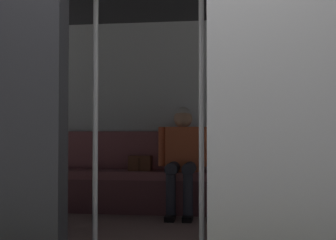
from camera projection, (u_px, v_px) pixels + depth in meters
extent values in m
cube|color=silver|center=(285.00, 95.00, 2.45)|extent=(0.85, 0.12, 2.24)
cube|color=black|center=(285.00, 46.00, 2.45)|extent=(0.47, 0.02, 0.55)
cube|color=gray|center=(166.00, 235.00, 3.93)|extent=(6.08, 2.78, 0.01)
cube|color=silver|center=(182.00, 115.00, 5.33)|extent=(6.08, 0.10, 2.24)
cube|color=#935156|center=(182.00, 150.00, 5.26)|extent=(3.52, 0.06, 0.45)
cube|color=#935156|center=(180.00, 175.00, 5.04)|extent=(2.91, 0.44, 0.09)
cube|color=brown|center=(178.00, 199.00, 4.83)|extent=(2.91, 0.04, 0.38)
cube|color=#CC5933|center=(183.00, 149.00, 5.02)|extent=(0.38, 0.22, 0.50)
sphere|color=tan|center=(183.00, 119.00, 5.03)|extent=(0.21, 0.21, 0.21)
sphere|color=#B2ADA8|center=(183.00, 115.00, 5.04)|extent=(0.19, 0.19, 0.19)
cylinder|color=#CC5933|center=(204.00, 147.00, 4.96)|extent=(0.08, 0.08, 0.44)
cylinder|color=#CC5933|center=(162.00, 146.00, 5.02)|extent=(0.08, 0.08, 0.44)
cylinder|color=#2D2D38|center=(190.00, 168.00, 4.81)|extent=(0.14, 0.40, 0.14)
cylinder|color=#2D2D38|center=(173.00, 168.00, 4.83)|extent=(0.14, 0.40, 0.14)
cylinder|color=#2D2D38|center=(188.00, 196.00, 4.60)|extent=(0.10, 0.10, 0.43)
cylinder|color=#2D2D38|center=(171.00, 195.00, 4.62)|extent=(0.10, 0.10, 0.43)
cube|color=black|center=(188.00, 219.00, 4.54)|extent=(0.10, 0.22, 0.06)
cube|color=black|center=(170.00, 218.00, 4.57)|extent=(0.10, 0.22, 0.06)
cube|color=brown|center=(140.00, 163.00, 5.10)|extent=(0.26, 0.14, 0.17)
cube|color=#472718|center=(139.00, 164.00, 5.02)|extent=(0.02, 0.01, 0.14)
cube|color=#B22D2D|center=(217.00, 170.00, 5.00)|extent=(0.16, 0.23, 0.03)
cylinder|color=silver|center=(95.00, 104.00, 3.07)|extent=(0.04, 0.04, 2.22)
cylinder|color=silver|center=(201.00, 103.00, 2.98)|extent=(0.04, 0.04, 2.22)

